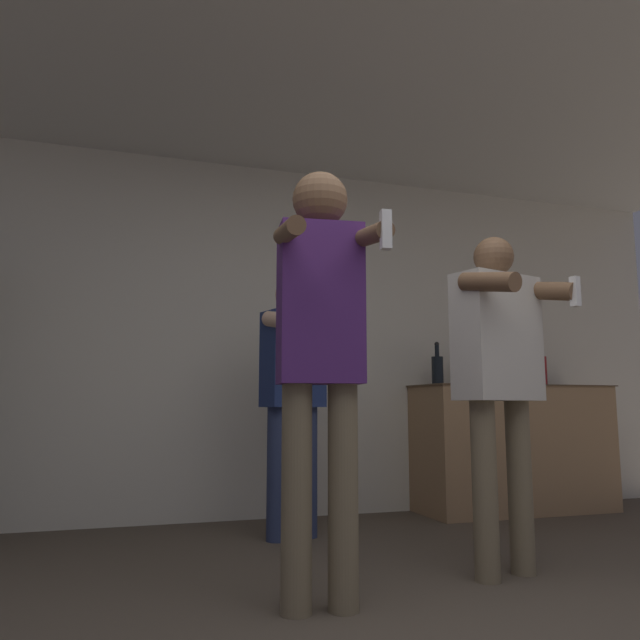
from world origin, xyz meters
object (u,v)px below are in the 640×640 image
Objects in this scene: person_spectator_back at (294,382)px; person_woman_foreground at (321,340)px; bottle_tall_gin at (460,368)px; bottle_short_whiskey at (542,370)px; person_man_side at (499,364)px; bottle_brown_liquor at (437,369)px; bottle_clear_vodka at (498,373)px; bottle_dark_rum at (525,371)px.

person_woman_foreground is at bearing -101.08° from person_spectator_back.
bottle_short_whiskey is (0.74, 0.00, -0.00)m from bottle_tall_gin.
person_man_side is at bearing -114.59° from bottle_tall_gin.
person_spectator_back reaches higher than bottle_tall_gin.
bottle_short_whiskey is at bearing 0.00° from bottle_brown_liquor.
bottle_tall_gin is 0.18× the size of person_woman_foreground.
bottle_tall_gin is 0.74m from bottle_short_whiskey.
person_man_side reaches higher than bottle_brown_liquor.
bottle_brown_liquor is 2.33m from person_woman_foreground.
bottle_tall_gin is 0.19× the size of person_man_side.
bottle_clear_vodka is at bearing 15.00° from person_spectator_back.
person_woman_foreground is (-2.26, -1.79, -0.01)m from bottle_dark_rum.
bottle_clear_vodka is at bearing 0.00° from bottle_tall_gin.
bottle_brown_liquor reaches higher than bottle_tall_gin.
bottle_short_whiskey is (0.41, 0.00, 0.03)m from bottle_clear_vodka.
bottle_dark_rum is (0.77, 0.00, -0.00)m from bottle_brown_liquor.
person_woman_foreground reaches higher than bottle_clear_vodka.
bottle_short_whiskey is at bearing 47.32° from person_man_side.
bottle_tall_gin is at bearing 18.22° from person_spectator_back.
bottle_short_whiskey is 0.16m from bottle_dark_rum.
person_woman_foreground is (-1.69, -1.79, -0.03)m from bottle_tall_gin.
person_man_side is at bearing -108.56° from bottle_brown_liquor.
bottle_brown_liquor reaches higher than bottle_clear_vodka.
bottle_dark_rum is at bearing 0.00° from bottle_brown_liquor.
person_spectator_back is at bearing 78.92° from person_woman_foreground.
bottle_tall_gin is 0.20× the size of person_spectator_back.
person_spectator_back is (-1.24, -0.47, -0.13)m from bottle_brown_liquor.
person_spectator_back is (0.26, 1.32, -0.11)m from person_woman_foreground.
bottle_short_whiskey is at bearing 0.00° from bottle_tall_gin.
person_spectator_back is at bearing -167.73° from bottle_short_whiskey.
bottle_short_whiskey reaches higher than bottle_tall_gin.
person_man_side reaches higher than bottle_short_whiskey.
bottle_brown_liquor is (-0.19, 0.00, -0.01)m from bottle_tall_gin.
bottle_dark_rum is (-0.16, -0.00, -0.01)m from bottle_short_whiskey.
bottle_tall_gin is at bearing -180.00° from bottle_short_whiskey.
bottle_short_whiskey is 0.19× the size of person_woman_foreground.
bottle_clear_vodka is at bearing 56.41° from person_man_side.
person_woman_foreground is at bearing -129.88° from bottle_brown_liquor.
bottle_brown_liquor is at bearing 180.00° from bottle_tall_gin.
person_spectator_back reaches higher than bottle_dark_rum.
bottle_brown_liquor is at bearing 71.44° from person_man_side.
bottle_brown_liquor is (-0.52, 0.00, 0.02)m from bottle_clear_vodka.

